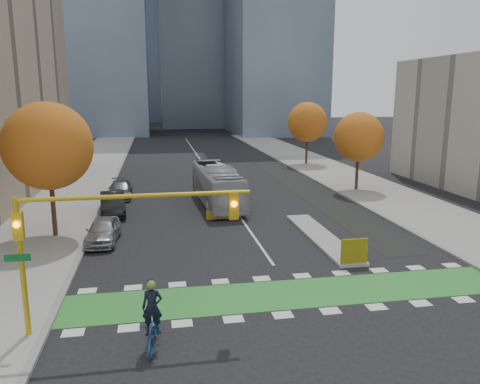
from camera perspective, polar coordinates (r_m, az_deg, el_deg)
name	(u,v)px	position (r m, az deg, el deg)	size (l,w,h in m)	color
ground	(304,309)	(19.95, 7.78, -13.91)	(300.00, 300.00, 0.00)	black
sidewalk_west	(56,207)	(38.81, -21.47, -1.70)	(7.00, 120.00, 0.15)	gray
sidewalk_east	(382,194)	(42.61, 16.88, -0.22)	(7.00, 120.00, 0.15)	gray
curb_west	(103,205)	(38.26, -16.33, -1.53)	(0.30, 120.00, 0.16)	gray
curb_east	(344,195)	(41.15, 12.53, -0.40)	(0.30, 120.00, 0.16)	gray
bike_crossing	(293,293)	(21.25, 6.51, -12.19)	(20.00, 3.00, 0.01)	#2C862D
centre_line	(204,165)	(57.98, -4.41, 3.31)	(0.15, 70.00, 0.01)	silver
bike_lane_paint	(284,177)	(49.63, 5.44, 1.83)	(2.50, 50.00, 0.01)	black
median_island	(321,237)	(29.09, 9.88, -5.41)	(1.60, 10.00, 0.16)	gray
hazard_board	(354,251)	(24.65, 13.75, -7.02)	(1.40, 0.12, 1.30)	yellow
tree_west	(48,146)	(29.87, -22.35, 5.19)	(5.20, 5.20, 8.22)	#332114
tree_east_near	(359,137)	(43.04, 14.27, 6.50)	(4.40, 4.40, 7.08)	#332114
tree_east_far	(307,122)	(58.08, 8.21, 8.43)	(4.80, 4.80, 7.65)	#332114
traffic_signal_west	(96,227)	(17.31, -17.16, -4.12)	(8.53, 0.56, 5.20)	#BF9914
cyclist	(153,326)	(16.98, -10.56, -15.74)	(0.99, 2.23, 2.49)	navy
bus	(217,185)	(37.28, -2.81, 0.88)	(2.57, 10.96, 3.05)	#B2B6BA
parked_car_a	(103,230)	(28.85, -16.34, -4.51)	(1.74, 4.33, 1.47)	#A2A2A7
parked_car_b	(113,204)	(35.30, -15.25, -1.37)	(1.70, 4.86, 1.60)	black
parked_car_c	(120,190)	(40.78, -14.40, 0.28)	(1.93, 4.76, 1.38)	#504F55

